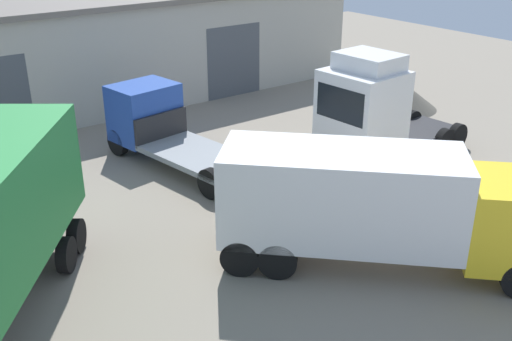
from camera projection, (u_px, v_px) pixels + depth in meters
name	position (u px, v px, depth m)	size (l,w,h in m)	color
ground_plane	(342.00, 241.00, 17.56)	(60.00, 60.00, 0.00)	gray
warehouse_building	(97.00, 51.00, 29.07)	(27.39, 6.78, 5.13)	#B7B2A3
tractor_unit_white	(370.00, 115.00, 21.67)	(6.63, 2.92, 4.37)	silver
flatbed_truck_blue	(163.00, 126.00, 22.81)	(3.54, 7.88, 2.73)	#2347A3
box_truck_yellow	(373.00, 202.00, 15.74)	(7.53, 7.50, 3.26)	yellow
gravel_pile	(400.00, 94.00, 28.90)	(3.63, 3.63, 1.36)	#565147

